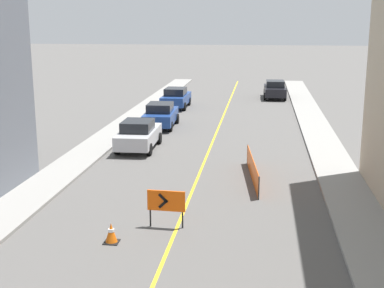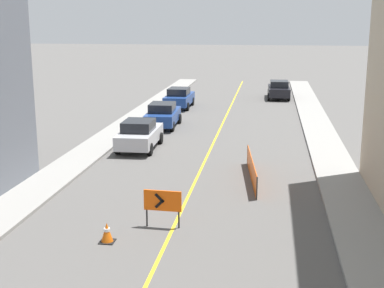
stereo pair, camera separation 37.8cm
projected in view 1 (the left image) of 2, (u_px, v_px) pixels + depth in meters
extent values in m
cube|color=gold|center=(211.00, 145.00, 29.76)|extent=(0.12, 63.43, 0.01)
cube|color=gray|center=(103.00, 141.00, 30.53)|extent=(1.96, 63.43, 0.13)
cube|color=gray|center=(325.00, 147.00, 28.96)|extent=(1.96, 63.43, 0.13)
cube|color=black|center=(112.00, 242.00, 16.79)|extent=(0.47, 0.47, 0.03)
cone|color=orange|center=(111.00, 232.00, 16.71)|extent=(0.38, 0.38, 0.61)
cylinder|color=white|center=(111.00, 230.00, 16.70)|extent=(0.20, 0.20, 0.10)
cube|color=#EF560C|center=(166.00, 201.00, 17.80)|extent=(1.29, 0.13, 0.70)
cube|color=black|center=(163.00, 198.00, 17.75)|extent=(0.34, 0.04, 0.34)
cube|color=black|center=(163.00, 204.00, 17.80)|extent=(0.34, 0.04, 0.34)
cylinder|color=black|center=(150.00, 218.00, 18.02)|extent=(0.06, 0.06, 0.59)
cylinder|color=black|center=(183.00, 220.00, 17.88)|extent=(0.06, 0.06, 0.59)
cube|color=#EF560C|center=(253.00, 169.00, 23.24)|extent=(0.62, 5.34, 0.94)
cylinder|color=#262626|center=(259.00, 188.00, 20.62)|extent=(0.05, 0.05, 0.94)
cylinder|color=#262626|center=(248.00, 154.00, 25.85)|extent=(0.05, 0.05, 0.94)
cube|color=#B7B7BC|center=(139.00, 137.00, 28.74)|extent=(1.88, 4.33, 0.72)
cube|color=black|center=(138.00, 126.00, 28.39)|extent=(1.57, 1.96, 0.55)
cylinder|color=black|center=(129.00, 137.00, 30.22)|extent=(0.23, 0.64, 0.64)
cylinder|color=black|center=(159.00, 138.00, 30.00)|extent=(0.23, 0.64, 0.64)
cylinder|color=black|center=(117.00, 148.00, 27.64)|extent=(0.23, 0.64, 0.64)
cylinder|color=black|center=(149.00, 149.00, 27.43)|extent=(0.23, 0.64, 0.64)
cube|color=navy|center=(161.00, 117.00, 34.61)|extent=(1.96, 4.37, 0.72)
cube|color=black|center=(160.00, 107.00, 34.26)|extent=(1.60, 1.99, 0.55)
cylinder|color=black|center=(152.00, 118.00, 36.08)|extent=(0.24, 0.65, 0.64)
cylinder|color=black|center=(177.00, 119.00, 35.87)|extent=(0.24, 0.65, 0.64)
cylinder|color=black|center=(144.00, 126.00, 33.51)|extent=(0.24, 0.65, 0.64)
cylinder|color=black|center=(170.00, 126.00, 33.29)|extent=(0.24, 0.65, 0.64)
cube|color=navy|center=(176.00, 99.00, 42.12)|extent=(1.87, 4.33, 0.72)
cube|color=black|center=(176.00, 92.00, 41.77)|extent=(1.56, 1.96, 0.55)
cylinder|color=black|center=(168.00, 101.00, 43.60)|extent=(0.23, 0.64, 0.64)
cylinder|color=black|center=(189.00, 101.00, 43.38)|extent=(0.23, 0.64, 0.64)
cylinder|color=black|center=(162.00, 106.00, 41.02)|extent=(0.23, 0.64, 0.64)
cylinder|color=black|center=(184.00, 107.00, 40.81)|extent=(0.23, 0.64, 0.64)
cube|color=black|center=(275.00, 91.00, 47.16)|extent=(1.91, 4.34, 0.72)
cube|color=black|center=(275.00, 84.00, 46.80)|extent=(1.58, 1.97, 0.55)
cylinder|color=black|center=(265.00, 93.00, 48.63)|extent=(0.24, 0.65, 0.64)
cylinder|color=black|center=(284.00, 93.00, 48.42)|extent=(0.24, 0.65, 0.64)
cylinder|color=black|center=(265.00, 97.00, 46.06)|extent=(0.24, 0.65, 0.64)
cylinder|color=black|center=(285.00, 97.00, 45.84)|extent=(0.24, 0.65, 0.64)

